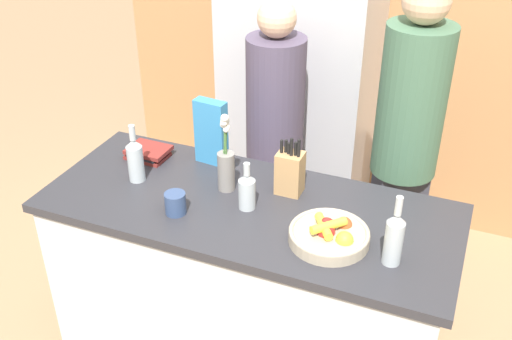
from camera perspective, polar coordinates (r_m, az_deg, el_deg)
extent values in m
cube|color=silver|center=(2.83, -0.72, -11.18)|extent=(1.70, 0.70, 0.86)
cube|color=#2D2D33|center=(2.55, -0.79, -3.68)|extent=(1.78, 0.73, 0.04)
cube|color=#AD7A4C|center=(3.73, 8.96, 14.60)|extent=(2.98, 0.12, 2.60)
cube|color=#B7B7BC|center=(3.57, 4.27, 8.09)|extent=(0.83, 0.60, 1.90)
cylinder|color=#B7B7BC|center=(3.27, 1.50, 7.83)|extent=(0.02, 0.02, 1.04)
cylinder|color=tan|center=(2.34, 6.96, -6.32)|extent=(0.31, 0.31, 0.05)
torus|color=tan|center=(2.32, 6.99, -5.87)|extent=(0.31, 0.31, 0.02)
sphere|color=red|center=(2.33, 6.75, -5.31)|extent=(0.07, 0.07, 0.07)
sphere|color=#99B233|center=(2.28, 8.43, -6.62)|extent=(0.07, 0.07, 0.07)
sphere|color=#C64C23|center=(2.37, 8.38, -5.18)|extent=(0.06, 0.06, 0.06)
sphere|color=red|center=(2.31, 6.66, -5.86)|extent=(0.07, 0.07, 0.07)
cylinder|color=yellow|center=(2.31, 6.47, -5.34)|extent=(0.11, 0.14, 0.03)
cylinder|color=yellow|center=(2.30, 6.92, -5.29)|extent=(0.13, 0.13, 0.03)
cube|color=tan|center=(2.58, 3.24, -0.29)|extent=(0.11, 0.09, 0.19)
cylinder|color=black|center=(2.52, 2.45, 2.17)|extent=(0.01, 0.01, 0.07)
cylinder|color=black|center=(2.53, 2.87, 2.19)|extent=(0.01, 0.01, 0.07)
cylinder|color=black|center=(2.52, 3.13, 1.98)|extent=(0.01, 0.01, 0.06)
cylinder|color=black|center=(2.50, 3.40, 2.09)|extent=(0.01, 0.01, 0.09)
cylinder|color=black|center=(2.51, 3.79, 1.93)|extent=(0.01, 0.01, 0.07)
cylinder|color=black|center=(2.49, 4.09, 1.98)|extent=(0.01, 0.01, 0.09)
cylinder|color=gray|center=(2.60, -2.85, -0.13)|extent=(0.08, 0.08, 0.18)
cylinder|color=#477538|center=(2.53, -2.88, 2.70)|extent=(0.01, 0.01, 0.12)
sphere|color=white|center=(2.50, -2.88, 3.86)|extent=(0.03, 0.03, 0.03)
cylinder|color=#477538|center=(2.53, -2.85, 2.83)|extent=(0.02, 0.01, 0.12)
sphere|color=white|center=(2.50, -2.83, 4.08)|extent=(0.03, 0.03, 0.03)
cylinder|color=#477538|center=(2.53, -2.94, 3.13)|extent=(0.02, 0.01, 0.15)
sphere|color=white|center=(2.50, -2.98, 4.68)|extent=(0.04, 0.04, 0.04)
cylinder|color=#477538|center=(2.52, -3.04, 2.94)|extent=(0.01, 0.02, 0.14)
sphere|color=white|center=(2.49, -3.15, 4.33)|extent=(0.03, 0.03, 0.03)
cylinder|color=#477538|center=(2.52, -3.00, 3.01)|extent=(0.01, 0.01, 0.15)
sphere|color=white|center=(2.48, -3.09, 4.50)|extent=(0.03, 0.03, 0.03)
cylinder|color=#477538|center=(2.51, -2.95, 3.23)|extent=(0.01, 0.01, 0.17)
sphere|color=white|center=(2.47, -3.00, 4.95)|extent=(0.04, 0.04, 0.04)
cube|color=teal|center=(2.78, -4.30, 3.61)|extent=(0.16, 0.07, 0.31)
cylinder|color=#334770|center=(2.49, -7.69, -3.15)|extent=(0.09, 0.09, 0.09)
torus|color=#334770|center=(2.52, -8.22, -2.60)|extent=(0.06, 0.04, 0.06)
cube|color=maroon|center=(2.92, -10.29, 1.33)|extent=(0.20, 0.14, 0.02)
cube|color=#232328|center=(2.91, -10.38, 1.58)|extent=(0.17, 0.13, 0.02)
cube|color=maroon|center=(2.91, -10.20, 1.91)|extent=(0.20, 0.15, 0.02)
cylinder|color=#B2BCC1|center=(2.72, -11.38, 0.62)|extent=(0.07, 0.07, 0.17)
cone|color=#B2BCC1|center=(2.67, -11.60, 2.50)|extent=(0.07, 0.07, 0.03)
cylinder|color=#B2BCC1|center=(2.64, -11.72, 3.49)|extent=(0.03, 0.03, 0.07)
cylinder|color=#B2BCC1|center=(2.49, -0.87, -2.31)|extent=(0.07, 0.07, 0.13)
cone|color=#B2BCC1|center=(2.44, -0.88, -0.76)|extent=(0.07, 0.07, 0.03)
cylinder|color=#B2BCC1|center=(2.42, -0.89, 0.06)|extent=(0.03, 0.03, 0.06)
cylinder|color=#B2BCC1|center=(2.24, 12.95, -6.77)|extent=(0.07, 0.07, 0.18)
cone|color=#B2BCC1|center=(2.18, 13.27, -4.55)|extent=(0.07, 0.07, 0.03)
cylinder|color=#B2BCC1|center=(2.15, 13.44, -3.36)|extent=(0.03, 0.03, 0.07)
cube|color=#383842|center=(3.36, 1.66, -4.41)|extent=(0.26, 0.21, 0.77)
cylinder|color=#4C4256|center=(3.00, 1.86, 6.66)|extent=(0.29, 0.29, 0.64)
sphere|color=#DBAD89|center=(2.86, 2.00, 14.26)|extent=(0.19, 0.19, 0.19)
cube|color=#383842|center=(3.19, 12.80, -6.53)|extent=(0.29, 0.25, 0.85)
cylinder|color=#42664C|center=(2.80, 14.63, 6.29)|extent=(0.31, 0.31, 0.71)
sphere|color=#DBAD89|center=(2.65, 15.96, 15.30)|extent=(0.21, 0.21, 0.21)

